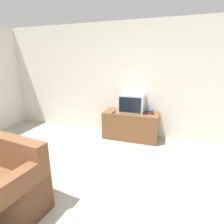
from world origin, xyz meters
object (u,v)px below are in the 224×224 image
Objects in this scene: book_stack at (150,111)px; remote_on_stand at (114,112)px; tv_stand at (131,125)px; television at (132,103)px.

book_stack is 1.10× the size of remote_on_stand.
tv_stand is at bearing -169.72° from book_stack.
television is 0.45m from remote_on_stand.
tv_stand is at bearing -84.78° from television.
television reaches higher than tv_stand.
remote_on_stand is at bearing -161.36° from tv_stand.
television reaches higher than remote_on_stand.
book_stack is (0.41, 0.01, -0.17)m from television.
television reaches higher than book_stack.
remote_on_stand is (-0.78, -0.20, -0.03)m from book_stack.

